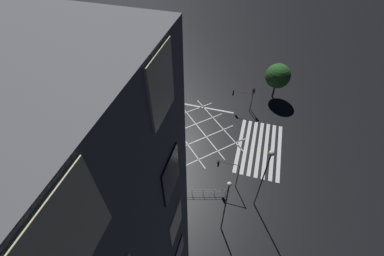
# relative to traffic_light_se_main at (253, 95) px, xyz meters

# --- Properties ---
(ground_plane) EXTENTS (200.00, 200.00, 0.00)m
(ground_plane) POSITION_rel_traffic_light_se_main_xyz_m (-7.79, 7.51, -2.95)
(ground_plane) COLOR black
(road_markings) EXTENTS (15.40, 20.39, 0.01)m
(road_markings) POSITION_rel_traffic_light_se_main_xyz_m (-7.44, 0.92, -2.95)
(road_markings) COLOR silver
(road_markings) RESTS_ON ground_plane
(traffic_light_se_main) EXTENTS (0.39, 0.36, 4.14)m
(traffic_light_se_main) POSITION_rel_traffic_light_se_main_xyz_m (0.00, 0.00, 0.00)
(traffic_light_se_main) COLOR #424244
(traffic_light_se_main) RESTS_ON ground_plane
(traffic_light_sw_cross) EXTENTS (0.36, 2.67, 4.41)m
(traffic_light_sw_cross) POSITION_rel_traffic_light_se_main_xyz_m (-14.88, 1.31, 0.29)
(traffic_light_sw_cross) COLOR #424244
(traffic_light_sw_cross) RESTS_ON ground_plane
(traffic_light_ne_main) EXTENTS (0.39, 0.36, 4.52)m
(traffic_light_ne_main) POSITION_rel_traffic_light_se_main_xyz_m (-1.07, 15.02, 0.26)
(traffic_light_ne_main) COLOR #424244
(traffic_light_ne_main) RESTS_ON ground_plane
(traffic_light_nw_cross) EXTENTS (0.36, 0.39, 4.38)m
(traffic_light_nw_cross) POSITION_rel_traffic_light_se_main_xyz_m (-14.53, 14.90, 0.17)
(traffic_light_nw_cross) COLOR #424244
(traffic_light_nw_cross) RESTS_ON ground_plane
(traffic_light_se_cross) EXTENTS (0.36, 3.20, 3.73)m
(traffic_light_se_cross) POSITION_rel_traffic_light_se_main_xyz_m (-0.57, 1.73, -0.18)
(traffic_light_se_cross) COLOR #424244
(traffic_light_se_cross) RESTS_ON ground_plane
(street_lamp_east) EXTENTS (0.54, 0.54, 7.75)m
(street_lamp_east) POSITION_rel_traffic_light_se_main_xyz_m (0.42, 16.45, 2.69)
(street_lamp_east) COLOR #424244
(street_lamp_east) RESTS_ON ground_plane
(street_lamp_west) EXTENTS (0.41, 0.41, 8.97)m
(street_lamp_west) POSITION_rel_traffic_light_se_main_xyz_m (-20.46, 0.67, 2.63)
(street_lamp_west) COLOR #424244
(street_lamp_west) RESTS_ON ground_plane
(street_lamp_far) EXTENTS (0.53, 0.53, 9.58)m
(street_lamp_far) POSITION_rel_traffic_light_se_main_xyz_m (-16.59, -2.44, 3.80)
(street_lamp_far) COLOR #424244
(street_lamp_far) RESTS_ON ground_plane
(street_tree_near) EXTENTS (3.93, 3.93, 6.15)m
(street_tree_near) POSITION_rel_traffic_light_se_main_xyz_m (4.30, -3.24, 1.22)
(street_tree_near) COLOR #38281C
(street_tree_near) RESTS_ON ground_plane
(street_tree_far) EXTENTS (2.95, 2.95, 5.44)m
(street_tree_far) POSITION_rel_traffic_light_se_main_xyz_m (1.78, 18.75, 0.98)
(street_tree_far) COLOR #38281C
(street_tree_far) RESTS_ON ground_plane
(waiting_car) EXTENTS (1.81, 4.56, 1.38)m
(waiting_car) POSITION_rel_traffic_light_se_main_xyz_m (-10.36, 17.49, -2.31)
(waiting_car) COLOR #B7BABC
(waiting_car) RESTS_ON ground_plane
(pedestrian_railing) EXTENTS (2.20, 7.63, 1.05)m
(pedestrian_railing) POSITION_rel_traffic_light_se_main_xyz_m (-17.37, 4.80, -2.29)
(pedestrian_railing) COLOR #9EA0A5
(pedestrian_railing) RESTS_ON ground_plane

